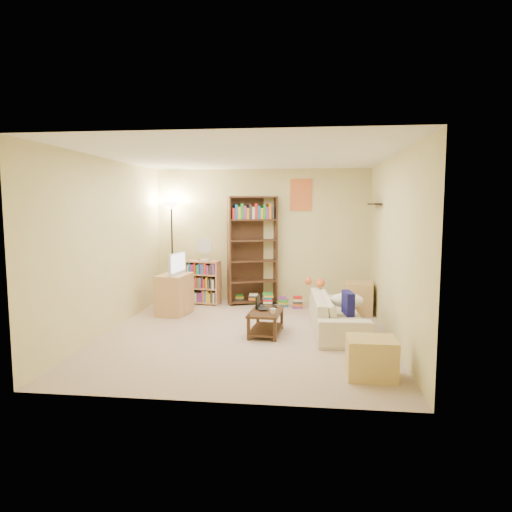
% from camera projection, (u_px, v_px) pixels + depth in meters
% --- Properties ---
extents(room, '(4.50, 4.54, 2.52)m').
position_uv_depth(room, '(246.00, 220.00, 6.32)').
color(room, '#BEA08E').
rests_on(room, ground).
extents(sofa, '(1.90, 0.93, 0.53)m').
position_uv_depth(sofa, '(338.00, 314.00, 6.63)').
color(sofa, beige).
rests_on(sofa, ground).
extents(navy_pillow, '(0.16, 0.36, 0.31)m').
position_uv_depth(navy_pillow, '(348.00, 303.00, 6.21)').
color(navy_pillow, '#131251').
rests_on(navy_pillow, sofa).
extents(cream_blanket, '(0.49, 0.35, 0.21)m').
position_uv_depth(cream_blanket, '(347.00, 300.00, 6.65)').
color(cream_blanket, white).
rests_on(cream_blanket, sofa).
extents(tabby_cat, '(0.42, 0.17, 0.14)m').
position_uv_depth(tabby_cat, '(318.00, 283.00, 7.30)').
color(tabby_cat, orange).
rests_on(tabby_cat, sofa).
extents(coffee_table, '(0.49, 0.80, 0.34)m').
position_uv_depth(coffee_table, '(266.00, 320.00, 6.50)').
color(coffee_table, '#3C2517').
rests_on(coffee_table, ground).
extents(laptop, '(0.46, 0.41, 0.03)m').
position_uv_depth(laptop, '(265.00, 308.00, 6.59)').
color(laptop, black).
rests_on(laptop, coffee_table).
extents(laptop_screen, '(0.03, 0.26, 0.17)m').
position_uv_depth(laptop_screen, '(258.00, 302.00, 6.61)').
color(laptop_screen, white).
rests_on(laptop_screen, laptop).
extents(mug, '(0.10, 0.10, 0.08)m').
position_uv_depth(mug, '(273.00, 311.00, 6.27)').
color(mug, white).
rests_on(mug, coffee_table).
extents(tv_remote, '(0.07, 0.14, 0.02)m').
position_uv_depth(tv_remote, '(275.00, 306.00, 6.71)').
color(tv_remote, black).
rests_on(tv_remote, coffee_table).
extents(tv_stand, '(0.54, 0.69, 0.68)m').
position_uv_depth(tv_stand, '(174.00, 294.00, 7.68)').
color(tv_stand, tan).
rests_on(tv_stand, ground).
extents(television, '(0.65, 0.25, 0.36)m').
position_uv_depth(television, '(174.00, 264.00, 7.62)').
color(television, black).
rests_on(television, tv_stand).
extents(tall_bookshelf, '(0.95, 0.58, 1.99)m').
position_uv_depth(tall_bookshelf, '(252.00, 248.00, 8.42)').
color(tall_bookshelf, '#48291B').
rests_on(tall_bookshelf, ground).
extents(short_bookshelf, '(0.66, 0.34, 0.81)m').
position_uv_depth(short_bookshelf, '(203.00, 282.00, 8.46)').
color(short_bookshelf, tan).
rests_on(short_bookshelf, ground).
extents(desk_fan, '(0.29, 0.16, 0.42)m').
position_uv_depth(desk_fan, '(204.00, 248.00, 8.34)').
color(desk_fan, silver).
rests_on(desk_fan, short_bookshelf).
extents(floor_lamp, '(0.32, 0.32, 1.90)m').
position_uv_depth(floor_lamp, '(172.00, 222.00, 8.54)').
color(floor_lamp, black).
rests_on(floor_lamp, ground).
extents(side_table, '(0.52, 0.52, 0.54)m').
position_uv_depth(side_table, '(358.00, 298.00, 7.72)').
color(side_table, tan).
rests_on(side_table, ground).
extents(end_cabinet, '(0.52, 0.43, 0.43)m').
position_uv_depth(end_cabinet, '(371.00, 358.00, 4.86)').
color(end_cabinet, '#DBBA6A').
rests_on(end_cabinet, ground).
extents(book_stacks, '(1.29, 0.50, 0.23)m').
position_uv_depth(book_stacks, '(269.00, 300.00, 8.38)').
color(book_stacks, red).
rests_on(book_stacks, ground).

